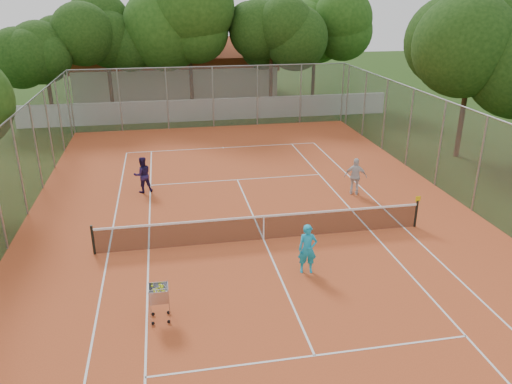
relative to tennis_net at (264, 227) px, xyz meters
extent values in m
plane|color=#1A320D|center=(0.00, 0.00, -0.51)|extent=(120.00, 120.00, 0.00)
cube|color=#BD4E24|center=(0.00, 0.00, -0.50)|extent=(18.00, 34.00, 0.02)
cube|color=white|center=(0.00, 0.00, -0.49)|extent=(10.98, 23.78, 0.01)
cube|color=black|center=(0.00, 0.00, 0.00)|extent=(11.88, 0.10, 0.98)
cube|color=slate|center=(0.00, 0.00, 1.49)|extent=(18.00, 34.00, 4.00)
cube|color=silver|center=(0.00, 19.00, 0.24)|extent=(26.00, 0.30, 1.50)
cube|color=beige|center=(-2.00, 29.00, 1.69)|extent=(16.40, 9.00, 4.40)
cube|color=black|center=(0.00, 22.00, 4.49)|extent=(29.00, 19.00, 10.00)
imported|color=#179FCB|center=(0.92, -2.48, 0.33)|extent=(0.65, 0.48, 1.64)
imported|color=#221644|center=(-4.39, 5.63, 0.33)|extent=(0.94, 0.82, 1.64)
imported|color=silver|center=(4.88, 3.62, 0.35)|extent=(1.06, 0.75, 1.67)
cube|color=#A9A9B0|center=(-3.73, -4.20, 0.08)|extent=(0.67, 0.67, 1.14)
camera|label=1|loc=(-3.26, -15.93, 7.84)|focal=35.00mm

